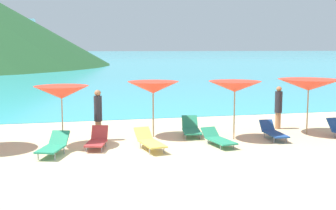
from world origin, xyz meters
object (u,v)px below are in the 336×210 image
(lounge_chair_7, at_px, (273,132))
(beachgoer_0, at_px, (98,113))
(umbrella_3, at_px, (153,87))
(lounge_chair_0, at_px, (150,141))
(lounge_chair_6, at_px, (218,139))
(lounge_chair_9, at_px, (191,128))
(beachgoer_3, at_px, (278,106))
(umbrella_4, at_px, (235,87))
(umbrella_2, at_px, (61,92))
(umbrella_5, at_px, (309,85))
(lounge_chair_5, at_px, (53,145))
(lounge_chair_1, at_px, (97,140))

(lounge_chair_7, xyz_separation_m, beachgoer_0, (-6.16, 1.26, 0.72))
(umbrella_3, xyz_separation_m, lounge_chair_7, (4.13, -1.41, -1.57))
(lounge_chair_0, height_order, lounge_chair_6, lounge_chair_0)
(lounge_chair_9, distance_m, beachgoer_3, 3.95)
(umbrella_4, bearing_deg, umbrella_2, 177.35)
(umbrella_5, relative_size, lounge_chair_5, 1.42)
(umbrella_2, height_order, umbrella_3, umbrella_3)
(umbrella_3, height_order, lounge_chair_9, umbrella_3)
(lounge_chair_9, distance_m, beachgoer_0, 3.50)
(umbrella_5, height_order, lounge_chair_1, umbrella_5)
(lounge_chair_1, xyz_separation_m, lounge_chair_7, (6.29, -0.01, -0.01))
(umbrella_3, bearing_deg, lounge_chair_0, -104.88)
(lounge_chair_5, xyz_separation_m, lounge_chair_9, (4.94, 1.84, -0.02))
(umbrella_5, height_order, lounge_chair_6, umbrella_5)
(lounge_chair_1, xyz_separation_m, beachgoer_0, (0.14, 1.25, 0.70))
(umbrella_3, relative_size, lounge_chair_5, 1.27)
(umbrella_5, distance_m, lounge_chair_7, 2.43)
(umbrella_4, height_order, umbrella_5, umbrella_4)
(umbrella_5, bearing_deg, lounge_chair_5, -172.70)
(lounge_chair_0, distance_m, beachgoer_3, 6.30)
(lounge_chair_7, distance_m, beachgoer_3, 2.24)
(umbrella_3, height_order, lounge_chair_6, umbrella_3)
(umbrella_4, height_order, beachgoer_3, umbrella_4)
(umbrella_4, distance_m, beachgoer_0, 4.95)
(umbrella_2, xyz_separation_m, umbrella_3, (3.25, 0.82, 0.02))
(umbrella_5, height_order, lounge_chair_5, umbrella_5)
(umbrella_2, relative_size, beachgoer_3, 1.17)
(lounge_chair_1, xyz_separation_m, beachgoer_3, (7.42, 1.81, 0.65))
(umbrella_3, distance_m, umbrella_5, 5.90)
(lounge_chair_7, bearing_deg, beachgoer_3, 62.04)
(lounge_chair_7, bearing_deg, umbrella_4, 171.35)
(umbrella_4, bearing_deg, lounge_chair_9, 145.49)
(umbrella_3, bearing_deg, umbrella_5, -7.90)
(lounge_chair_9, bearing_deg, lounge_chair_0, -126.54)
(lounge_chair_0, bearing_deg, lounge_chair_1, 150.83)
(lounge_chair_5, height_order, lounge_chair_9, lounge_chair_9)
(lounge_chair_5, bearing_deg, lounge_chair_6, 20.89)
(lounge_chair_5, relative_size, lounge_chair_6, 0.95)
(lounge_chair_0, relative_size, lounge_chair_5, 1.11)
(lounge_chair_7, bearing_deg, lounge_chair_5, -171.47)
(lounge_chair_1, distance_m, lounge_chair_5, 1.50)
(umbrella_4, height_order, lounge_chair_7, umbrella_4)
(lounge_chair_0, height_order, lounge_chair_9, lounge_chair_9)
(umbrella_2, xyz_separation_m, umbrella_5, (9.10, 0.00, 0.07))
(umbrella_3, xyz_separation_m, umbrella_5, (5.84, -0.81, 0.05))
(lounge_chair_7, distance_m, lounge_chair_9, 2.99)
(lounge_chair_7, relative_size, beachgoer_3, 0.95)
(umbrella_2, height_order, umbrella_5, umbrella_5)
(umbrella_2, distance_m, umbrella_4, 6.00)
(umbrella_2, distance_m, lounge_chair_0, 3.33)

